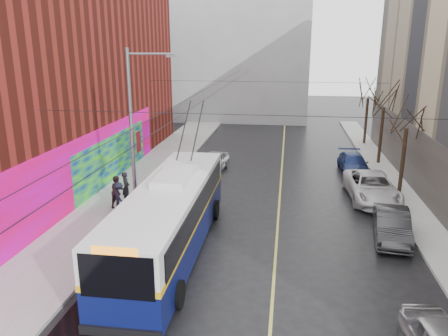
# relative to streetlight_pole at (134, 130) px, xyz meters

# --- Properties ---
(sidewalk_left) EXTENTS (4.00, 60.00, 0.15)m
(sidewalk_left) POSITION_rel_streetlight_pole_xyz_m (-1.86, 2.00, -4.77)
(sidewalk_left) COLOR gray
(sidewalk_left) RESTS_ON ground
(sidewalk_right) EXTENTS (2.00, 60.00, 0.15)m
(sidewalk_right) POSITION_rel_streetlight_pole_xyz_m (15.14, 2.00, -4.77)
(sidewalk_right) COLOR gray
(sidewalk_right) RESTS_ON ground
(lane_line) EXTENTS (0.12, 50.00, 0.01)m
(lane_line) POSITION_rel_streetlight_pole_xyz_m (7.64, 4.00, -4.84)
(lane_line) COLOR #BFB74C
(lane_line) RESTS_ON ground
(building_left) EXTENTS (12.11, 36.00, 14.00)m
(building_left) POSITION_rel_streetlight_pole_xyz_m (-9.85, 3.99, 2.14)
(building_left) COLOR #601B13
(building_left) RESTS_ON ground
(building_far) EXTENTS (20.50, 12.10, 18.00)m
(building_far) POSITION_rel_streetlight_pole_xyz_m (0.14, 34.99, 4.17)
(building_far) COLOR gray
(building_far) RESTS_ON ground
(streetlight_pole) EXTENTS (2.65, 0.60, 9.00)m
(streetlight_pole) POSITION_rel_streetlight_pole_xyz_m (0.00, 0.00, 0.00)
(streetlight_pole) COLOR slate
(streetlight_pole) RESTS_ON ground
(catenary_wires) EXTENTS (18.00, 60.00, 0.22)m
(catenary_wires) POSITION_rel_streetlight_pole_xyz_m (3.60, 4.77, 1.40)
(catenary_wires) COLOR black
(tree_near) EXTENTS (3.20, 3.20, 6.40)m
(tree_near) POSITION_rel_streetlight_pole_xyz_m (15.14, 6.00, 0.13)
(tree_near) COLOR black
(tree_near) RESTS_ON ground
(tree_mid) EXTENTS (3.20, 3.20, 6.68)m
(tree_mid) POSITION_rel_streetlight_pole_xyz_m (15.14, 13.00, 0.41)
(tree_mid) COLOR black
(tree_mid) RESTS_ON ground
(tree_far) EXTENTS (3.20, 3.20, 6.57)m
(tree_far) POSITION_rel_streetlight_pole_xyz_m (15.14, 20.00, 0.30)
(tree_far) COLOR black
(tree_far) RESTS_ON ground
(puddle) EXTENTS (2.62, 3.22, 0.01)m
(puddle) POSITION_rel_streetlight_pole_xyz_m (1.74, -9.16, -4.84)
(puddle) COLOR black
(puddle) RESTS_ON ground
(pigeons_flying) EXTENTS (5.83, 1.38, 1.39)m
(pigeons_flying) POSITION_rel_streetlight_pole_xyz_m (3.96, -0.26, 2.77)
(pigeons_flying) COLOR slate
(trolleybus) EXTENTS (3.11, 12.98, 6.12)m
(trolleybus) POSITION_rel_streetlight_pole_xyz_m (2.89, -3.99, -3.14)
(trolleybus) COLOR #080E41
(trolleybus) RESTS_ON ground
(parked_car_b) EXTENTS (2.08, 4.60, 1.46)m
(parked_car_b) POSITION_rel_streetlight_pole_xyz_m (13.14, -1.09, -4.12)
(parked_car_b) COLOR #2A2A2D
(parked_car_b) RESTS_ON ground
(parked_car_c) EXTENTS (3.00, 5.97, 1.62)m
(parked_car_c) POSITION_rel_streetlight_pole_xyz_m (13.14, 4.55, -4.04)
(parked_car_c) COLOR silver
(parked_car_c) RESTS_ON ground
(parked_car_d) EXTENTS (2.07, 4.78, 1.37)m
(parked_car_d) POSITION_rel_streetlight_pole_xyz_m (12.85, 10.33, -4.16)
(parked_car_d) COLOR navy
(parked_car_d) RESTS_ON ground
(following_car) EXTENTS (2.22, 4.36, 1.42)m
(following_car) POSITION_rel_streetlight_pole_xyz_m (2.56, 9.26, -4.14)
(following_car) COLOR silver
(following_car) RESTS_ON ground
(pedestrian_a) EXTENTS (0.68, 0.81, 1.88)m
(pedestrian_a) POSITION_rel_streetlight_pole_xyz_m (-1.26, 1.50, -3.76)
(pedestrian_a) COLOR black
(pedestrian_a) RESTS_ON sidewalk_left
(pedestrian_b) EXTENTS (1.00, 1.10, 1.85)m
(pedestrian_b) POSITION_rel_streetlight_pole_xyz_m (-1.49, 0.76, -3.77)
(pedestrian_b) COLOR black
(pedestrian_b) RESTS_ON sidewalk_left
(pedestrian_c) EXTENTS (1.04, 1.16, 1.56)m
(pedestrian_c) POSITION_rel_streetlight_pole_xyz_m (-1.33, 0.52, -3.92)
(pedestrian_c) COLOR black
(pedestrian_c) RESTS_ON sidewalk_left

